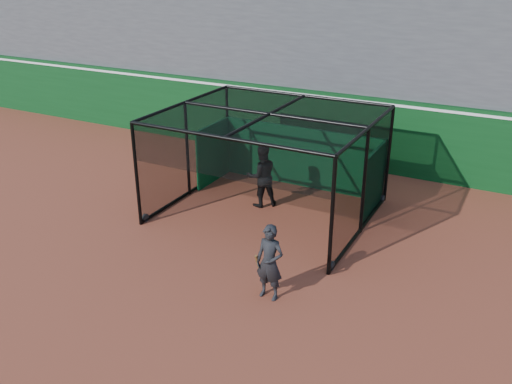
% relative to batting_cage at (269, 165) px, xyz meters
% --- Properties ---
extents(ground, '(120.00, 120.00, 0.00)m').
position_rel_batting_cage_xyz_m(ground, '(-0.28, -3.80, -1.42)').
color(ground, brown).
rests_on(ground, ground).
extents(outfield_wall, '(50.00, 0.50, 2.50)m').
position_rel_batting_cage_xyz_m(outfield_wall, '(-0.28, 4.70, -0.14)').
color(outfield_wall, '#0B3C15').
rests_on(outfield_wall, ground).
extents(grandstand, '(50.00, 7.85, 8.95)m').
position_rel_batting_cage_xyz_m(grandstand, '(-0.28, 8.47, 3.05)').
color(grandstand, '#4C4C4F').
rests_on(grandstand, ground).
extents(batting_cage, '(5.50, 4.76, 2.86)m').
position_rel_batting_cage_xyz_m(batting_cage, '(0.00, 0.00, 0.00)').
color(batting_cage, black).
rests_on(batting_cage, ground).
extents(batter, '(1.13, 1.12, 1.84)m').
position_rel_batting_cage_xyz_m(batter, '(-0.38, 0.28, -0.51)').
color(batter, black).
rests_on(batter, ground).
extents(on_deck_player, '(0.64, 0.43, 1.69)m').
position_rel_batting_cage_xyz_m(on_deck_player, '(1.91, -3.80, -0.58)').
color(on_deck_player, black).
rests_on(on_deck_player, ground).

